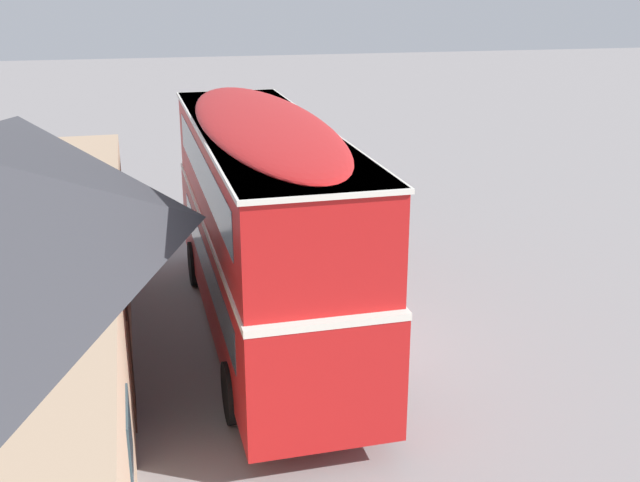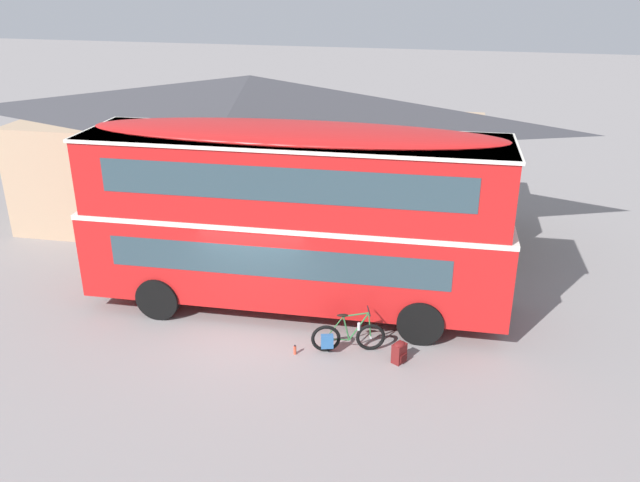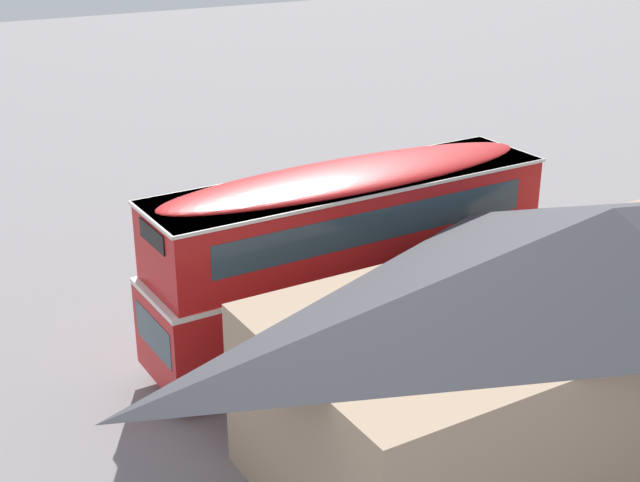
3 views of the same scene
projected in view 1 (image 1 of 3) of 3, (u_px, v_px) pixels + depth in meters
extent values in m
plane|color=gray|center=(325.00, 343.00, 16.40)|extent=(120.00, 120.00, 0.00)
cylinder|color=black|center=(195.00, 263.00, 19.33)|extent=(1.11, 0.33, 1.10)
cylinder|color=black|center=(288.00, 255.00, 19.89)|extent=(1.11, 0.33, 1.10)
cylinder|color=black|center=(233.00, 393.00, 13.38)|extent=(1.11, 0.33, 1.10)
cylinder|color=black|center=(364.00, 376.00, 13.94)|extent=(1.11, 0.33, 1.10)
cube|color=red|center=(265.00, 268.00, 16.32)|extent=(10.59, 2.95, 2.10)
cube|color=white|center=(264.00, 220.00, 15.96)|extent=(10.61, 2.97, 0.12)
cube|color=red|center=(263.00, 173.00, 15.64)|extent=(10.27, 2.89, 1.90)
ellipsoid|color=red|center=(261.00, 123.00, 15.31)|extent=(10.06, 2.83, 0.36)
cube|color=#2D424C|center=(229.00, 193.00, 21.02)|extent=(0.15, 2.05, 0.90)
cube|color=black|center=(227.00, 107.00, 20.13)|extent=(0.12, 1.38, 0.44)
cube|color=#2D424C|center=(324.00, 253.00, 16.33)|extent=(8.18, 0.39, 0.76)
cube|color=#2D424C|center=(321.00, 163.00, 15.88)|extent=(8.60, 0.41, 0.80)
cube|color=#2D424C|center=(206.00, 264.00, 15.75)|extent=(8.18, 0.39, 0.76)
cube|color=#2D424C|center=(202.00, 170.00, 15.31)|extent=(8.60, 0.41, 0.80)
cube|color=white|center=(261.00, 129.00, 15.35)|extent=(10.38, 2.97, 0.08)
torus|color=black|center=(318.00, 276.00, 19.07)|extent=(0.67, 0.27, 0.68)
torus|color=black|center=(339.00, 291.00, 18.21)|extent=(0.67, 0.27, 0.68)
cylinder|color=#B2B2B7|center=(318.00, 276.00, 19.07)|extent=(0.08, 0.11, 0.05)
cylinder|color=#B2B2B7|center=(339.00, 291.00, 18.21)|extent=(0.08, 0.11, 0.05)
cylinder|color=#2D6B38|center=(324.00, 269.00, 18.75)|extent=(0.46, 0.17, 0.71)
cylinder|color=#2D6B38|center=(325.00, 258.00, 18.59)|extent=(0.57, 0.20, 0.11)
cylinder|color=#2D6B38|center=(330.00, 274.00, 18.52)|extent=(0.18, 0.08, 0.63)
cylinder|color=#2D6B38|center=(334.00, 288.00, 18.45)|extent=(0.53, 0.18, 0.09)
cylinder|color=#2D6B38|center=(335.00, 277.00, 18.29)|extent=(0.41, 0.14, 0.58)
cylinder|color=#2D6B38|center=(319.00, 265.00, 18.94)|extent=(0.10, 0.06, 0.64)
cylinder|color=black|center=(320.00, 251.00, 18.80)|extent=(0.16, 0.45, 0.03)
ellipsoid|color=black|center=(331.00, 262.00, 18.33)|extent=(0.28, 0.17, 0.06)
cube|color=#2D609E|center=(345.00, 288.00, 18.30)|extent=(0.31, 0.21, 0.32)
cylinder|color=silver|center=(324.00, 269.00, 18.75)|extent=(0.07, 0.07, 0.18)
cube|color=maroon|center=(326.00, 269.00, 19.83)|extent=(0.34, 0.38, 0.46)
ellipsoid|color=maroon|center=(326.00, 261.00, 19.75)|extent=(0.33, 0.36, 0.10)
cube|color=#471111|center=(328.00, 270.00, 19.96)|extent=(0.14, 0.21, 0.16)
cylinder|color=black|center=(322.00, 270.00, 19.75)|extent=(0.05, 0.05, 0.37)
cylinder|color=black|center=(328.00, 271.00, 19.70)|extent=(0.05, 0.05, 0.37)
cylinder|color=#D84C33|center=(358.00, 310.00, 17.73)|extent=(0.07, 0.07, 0.21)
cylinder|color=black|center=(358.00, 305.00, 17.70)|extent=(0.04, 0.04, 0.03)
cube|color=#3D2319|center=(131.00, 363.00, 13.34)|extent=(1.10, 0.08, 2.10)
cube|color=#2D424C|center=(129.00, 437.00, 9.60)|extent=(1.10, 0.08, 0.90)
cube|color=#2D424C|center=(125.00, 243.00, 16.47)|extent=(1.10, 0.08, 0.90)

